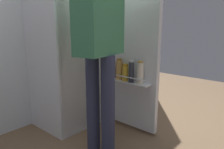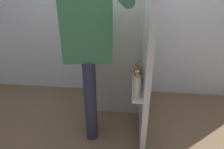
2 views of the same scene
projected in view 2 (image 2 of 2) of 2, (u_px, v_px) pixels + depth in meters
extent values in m
plane|color=brown|center=(111.00, 124.00, 2.41)|extent=(6.32, 6.32, 0.00)
cube|color=silver|center=(117.00, 10.00, 2.68)|extent=(4.40, 0.10, 2.42)
cube|color=silver|center=(115.00, 41.00, 2.52)|extent=(0.67, 0.58, 1.75)
cube|color=white|center=(113.00, 48.00, 2.26)|extent=(0.63, 0.01, 1.71)
cube|color=white|center=(113.00, 46.00, 2.30)|extent=(0.59, 0.09, 0.01)
cube|color=silver|center=(147.00, 60.00, 1.93)|extent=(0.06, 0.65, 1.67)
cube|color=white|center=(137.00, 89.00, 2.08)|extent=(0.10, 0.55, 0.01)
cylinder|color=silver|center=(133.00, 83.00, 2.06)|extent=(0.01, 0.52, 0.01)
cylinder|color=#333842|center=(137.00, 82.00, 1.97)|extent=(0.05, 0.05, 0.21)
cylinder|color=silver|center=(137.00, 72.00, 1.92)|extent=(0.05, 0.05, 0.02)
cylinder|color=#EDE5CC|center=(137.00, 87.00, 1.88)|extent=(0.07, 0.07, 0.22)
cylinder|color=#B78933|center=(138.00, 76.00, 1.83)|extent=(0.05, 0.05, 0.02)
cylinder|color=#DB4C47|center=(136.00, 73.00, 2.22)|extent=(0.06, 0.06, 0.16)
cylinder|color=#B22D28|center=(137.00, 65.00, 2.18)|extent=(0.05, 0.05, 0.03)
cylinder|color=gold|center=(137.00, 81.00, 2.05)|extent=(0.06, 0.06, 0.16)
cylinder|color=#BC8419|center=(137.00, 73.00, 2.01)|extent=(0.05, 0.05, 0.02)
cylinder|color=tan|center=(138.00, 75.00, 2.13)|extent=(0.07, 0.07, 0.21)
cylinder|color=#996623|center=(139.00, 65.00, 2.08)|extent=(0.05, 0.05, 0.02)
cylinder|color=white|center=(137.00, 72.00, 2.25)|extent=(0.06, 0.06, 0.16)
cylinder|color=#335BB2|center=(137.00, 65.00, 2.21)|extent=(0.05, 0.05, 0.02)
cylinder|color=gold|center=(128.00, 43.00, 2.26)|extent=(0.07, 0.07, 0.07)
cylinder|color=#2D334C|center=(91.00, 95.00, 2.17)|extent=(0.12, 0.12, 0.89)
cylinder|color=#2D334C|center=(90.00, 103.00, 2.02)|extent=(0.12, 0.12, 0.89)
cube|color=#3D7F56|center=(87.00, 27.00, 1.77)|extent=(0.48, 0.29, 0.63)
cylinder|color=#3D7F56|center=(88.00, 24.00, 1.98)|extent=(0.08, 0.08, 0.59)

